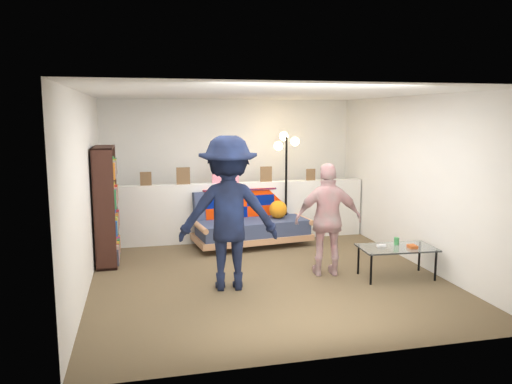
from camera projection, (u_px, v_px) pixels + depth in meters
ground at (263, 272)px, 6.82m from camera, size 5.00×5.00×0.00m
room_shell at (255, 148)px, 7.01m from camera, size 4.60×5.05×2.45m
half_wall_ledge at (237, 212)px, 8.47m from camera, size 4.45×0.15×1.00m
ledge_decor at (224, 173)px, 8.30m from camera, size 2.97×0.02×0.45m
futon_sofa at (252, 222)px, 8.22m from camera, size 1.97×1.12×0.80m
bookshelf at (106, 209)px, 7.15m from camera, size 0.28×0.84×1.69m
coffee_table at (397, 249)px, 6.55m from camera, size 1.01×0.60×0.51m
floor_lamp at (286, 164)px, 8.41m from camera, size 0.43×0.35×1.84m
person_left at (228, 213)px, 6.08m from camera, size 1.29×0.84×1.88m
person_right at (328, 220)px, 6.61m from camera, size 0.93×0.52×1.51m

